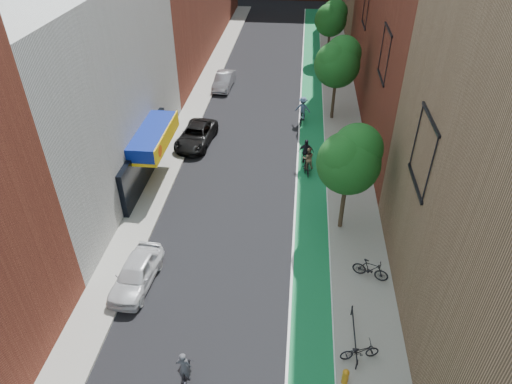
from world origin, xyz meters
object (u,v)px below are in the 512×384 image
(cyclist_lane_mid, at_px, (306,158))
(cyclist_lane_far, at_px, (303,112))
(parked_car_silver, at_px, (224,81))
(fire_hydrant, at_px, (345,376))
(parked_car_black, at_px, (196,135))
(cyclist_lead, at_px, (184,376))
(parked_car_white, at_px, (136,273))
(cyclist_lane_near, at_px, (308,163))

(cyclist_lane_mid, xyz_separation_m, cyclist_lane_far, (-0.34, 6.75, 0.19))
(parked_car_silver, xyz_separation_m, fire_hydrant, (9.52, -29.48, -0.13))
(parked_car_black, bearing_deg, cyclist_lane_far, 34.04)
(parked_car_black, relative_size, cyclist_lane_mid, 2.32)
(cyclist_lead, bearing_deg, parked_car_white, -58.49)
(parked_car_black, relative_size, cyclist_lane_near, 2.57)
(cyclist_lane_far, bearing_deg, parked_car_white, 79.39)
(parked_car_black, relative_size, fire_hydrant, 6.24)
(cyclist_lead, bearing_deg, fire_hydrant, -177.24)
(parked_car_white, xyz_separation_m, parked_car_silver, (0.38, 25.00, 0.00))
(parked_car_silver, distance_m, fire_hydrant, 30.98)
(cyclist_lane_far, xyz_separation_m, fire_hydrant, (2.10, -22.90, -0.42))
(cyclist_lane_near, bearing_deg, fire_hydrant, 89.83)
(parked_car_white, relative_size, cyclist_lane_near, 2.15)
(cyclist_lane_near, xyz_separation_m, cyclist_lane_mid, (-0.15, 0.67, -0.02))
(parked_car_black, height_order, cyclist_lane_far, cyclist_lane_far)
(parked_car_black, bearing_deg, parked_car_silver, 93.80)
(cyclist_lead, distance_m, cyclist_lane_near, 16.82)
(cyclist_lane_near, relative_size, cyclist_lane_mid, 0.90)
(cyclist_lead, height_order, fire_hydrant, cyclist_lead)
(cyclist_lane_near, bearing_deg, parked_car_white, 46.86)
(parked_car_black, height_order, cyclist_lane_mid, cyclist_lane_mid)
(parked_car_white, bearing_deg, cyclist_lane_near, 57.93)
(parked_car_white, height_order, parked_car_silver, parked_car_silver)
(cyclist_lane_far, distance_m, fire_hydrant, 23.00)
(parked_car_white, xyz_separation_m, cyclist_lane_far, (7.80, 18.41, 0.29))
(parked_car_white, bearing_deg, cyclist_lane_mid, 60.03)
(parked_car_silver, relative_size, fire_hydrant, 5.40)
(fire_hydrant, bearing_deg, parked_car_white, 155.64)
(fire_hydrant, bearing_deg, cyclist_lane_far, 95.24)
(parked_car_white, height_order, cyclist_lane_near, cyclist_lane_near)
(cyclist_lane_mid, bearing_deg, parked_car_silver, -58.82)
(parked_car_black, bearing_deg, cyclist_lead, -73.67)
(cyclist_lead, relative_size, cyclist_lane_near, 1.01)
(parked_car_black, distance_m, cyclist_lead, 19.72)
(parked_car_white, xyz_separation_m, parked_car_black, (0.00, 14.23, -0.02))
(fire_hydrant, bearing_deg, cyclist_lead, -173.85)
(parked_car_black, xyz_separation_m, cyclist_lane_far, (7.80, 4.19, 0.31))
(parked_car_black, relative_size, parked_car_silver, 1.16)
(parked_car_black, bearing_deg, parked_car_white, -84.19)
(cyclist_lane_near, bearing_deg, cyclist_lead, 67.70)
(parked_car_white, distance_m, fire_hydrant, 10.87)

